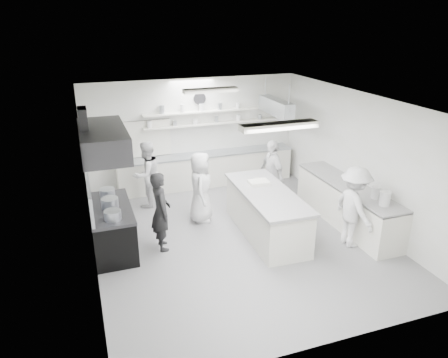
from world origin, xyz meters
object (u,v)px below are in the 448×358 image
object	(u,v)px
back_counter	(207,170)
cook_stove	(161,211)
stove	(113,229)
cook_back	(147,174)
right_counter	(347,205)
prep_island	(266,214)

from	to	relation	value
back_counter	cook_stove	distance (m)	3.66
back_counter	cook_stove	xyz separation A→B (m)	(-1.93, -3.09, 0.38)
stove	cook_back	size ratio (longest dim) A/B	1.06
right_counter	prep_island	bearing A→B (deg)	175.91
back_counter	cook_back	xyz separation A→B (m)	(-1.83, -0.87, 0.39)
back_counter	prep_island	size ratio (longest dim) A/B	1.90
prep_island	cook_back	size ratio (longest dim) A/B	1.55
right_counter	back_counter	bearing A→B (deg)	124.65
prep_island	stove	bearing A→B (deg)	173.69
cook_stove	right_counter	bearing A→B (deg)	-94.01
prep_island	cook_stove	bearing A→B (deg)	177.55
back_counter	prep_island	bearing A→B (deg)	-83.53
stove	prep_island	xyz separation A→B (m)	(3.27, -0.46, 0.03)
cook_back	cook_stove	bearing A→B (deg)	55.85
right_counter	cook_stove	size ratio (longest dim) A/B	1.96
stove	cook_back	bearing A→B (deg)	61.03
cook_stove	cook_back	distance (m)	2.22
back_counter	cook_stove	size ratio (longest dim) A/B	2.97
back_counter	cook_stove	world-z (taller)	cook_stove
cook_back	back_counter	bearing A→B (deg)	173.80
cook_back	prep_island	bearing A→B (deg)	101.05
right_counter	cook_stove	distance (m)	4.31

